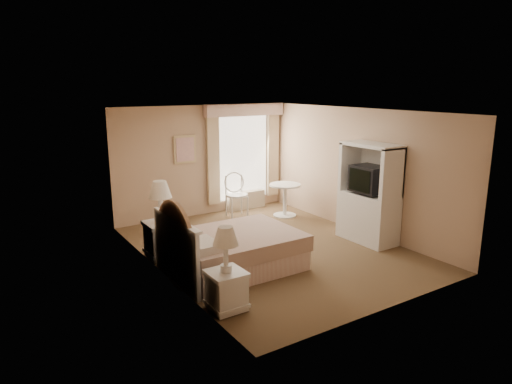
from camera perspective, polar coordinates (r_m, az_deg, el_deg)
room at (r=8.12m, az=1.97°, el=1.25°), size 4.21×5.51×2.51m
window at (r=10.86m, az=-1.45°, el=4.81°), size 2.05×0.22×2.51m
framed_art at (r=10.20m, az=-8.88°, el=5.29°), size 0.52×0.04×0.62m
bed at (r=7.45m, az=-3.34°, el=-7.24°), size 2.08×1.57×1.39m
nightstand_near at (r=6.14m, az=-3.74°, el=-10.90°), size 0.48×0.48×1.15m
nightstand_far at (r=8.06m, az=-11.69°, el=-4.61°), size 0.55×0.55×1.34m
round_table at (r=10.38m, az=3.64°, el=-0.35°), size 0.71×0.71×0.75m
cafe_chair at (r=10.33m, az=-2.56°, el=0.11°), size 0.56×0.56×1.02m
armoire at (r=8.92m, az=13.93°, el=-1.12°), size 0.57×1.14×1.89m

